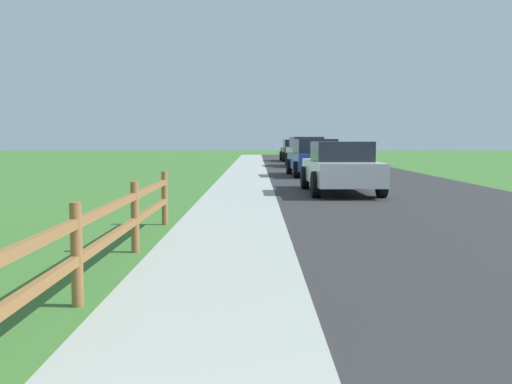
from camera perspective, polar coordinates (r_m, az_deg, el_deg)
name	(u,v)px	position (r m, az deg, el deg)	size (l,w,h in m)	color
ground_plane	(267,176)	(25.24, 1.05, 1.57)	(120.00, 120.00, 0.00)	#3B6E2E
road_asphalt	(342,173)	(27.53, 8.27, 1.81)	(7.00, 66.00, 0.01)	#2C2C2C
curb_concrete	(201,173)	(27.34, -5.34, 1.82)	(6.00, 66.00, 0.01)	#9EA59B
grass_verge	(168,173)	(27.52, -8.45, 1.81)	(5.00, 66.00, 0.00)	#3B6E2E
rail_fence	(75,246)	(5.68, -17.05, -4.99)	(0.11, 10.60, 0.97)	olive
parked_suv_silver	(339,167)	(17.28, 7.96, 2.36)	(2.05, 4.65, 1.48)	#B7BABF
parked_car_blue	(312,158)	(25.31, 5.44, 3.32)	(2.20, 4.55, 1.56)	navy
parked_car_beige	(305,151)	(34.39, 4.69, 3.92)	(2.32, 4.90, 1.69)	#C6B793
parked_car_black	(294,150)	(42.62, 3.64, 4.02)	(2.15, 4.93, 1.54)	black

